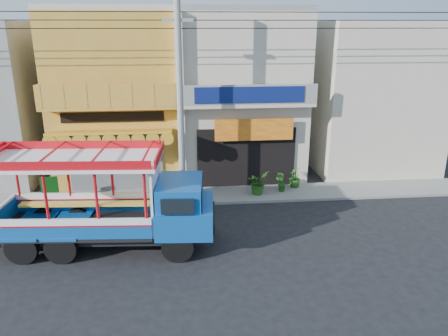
% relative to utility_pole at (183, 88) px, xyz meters
% --- Properties ---
extents(ground, '(90.00, 90.00, 0.00)m').
position_rel_utility_pole_xyz_m(ground, '(0.85, -3.30, -5.03)').
color(ground, black).
rests_on(ground, ground).
extents(sidewalk, '(30.00, 2.00, 0.12)m').
position_rel_utility_pole_xyz_m(sidewalk, '(0.85, 0.70, -4.97)').
color(sidewalk, slate).
rests_on(sidewalk, ground).
extents(shophouse_left, '(6.00, 7.50, 8.24)m').
position_rel_utility_pole_xyz_m(shophouse_left, '(-3.15, 4.66, -0.92)').
color(shophouse_left, '#C9852C').
rests_on(shophouse_left, ground).
extents(shophouse_right, '(6.00, 6.75, 8.24)m').
position_rel_utility_pole_xyz_m(shophouse_right, '(2.85, 4.66, -0.93)').
color(shophouse_right, beige).
rests_on(shophouse_right, ground).
extents(party_pilaster, '(0.35, 0.30, 8.00)m').
position_rel_utility_pole_xyz_m(party_pilaster, '(-0.15, 1.55, -1.03)').
color(party_pilaster, beige).
rests_on(party_pilaster, ground).
extents(filler_building_right, '(6.00, 6.00, 7.60)m').
position_rel_utility_pole_xyz_m(filler_building_right, '(9.85, 4.70, -1.23)').
color(filler_building_right, beige).
rests_on(filler_building_right, ground).
extents(utility_pole, '(28.00, 0.26, 9.00)m').
position_rel_utility_pole_xyz_m(utility_pole, '(0.00, 0.00, 0.00)').
color(utility_pole, gray).
rests_on(utility_pole, ground).
extents(songthaew_truck, '(7.74, 2.99, 3.54)m').
position_rel_utility_pole_xyz_m(songthaew_truck, '(-2.29, -3.73, -3.33)').
color(songthaew_truck, black).
rests_on(songthaew_truck, ground).
extents(green_sign, '(0.73, 0.42, 1.11)m').
position_rel_utility_pole_xyz_m(green_sign, '(-5.88, 0.54, -4.45)').
color(green_sign, black).
rests_on(green_sign, sidewalk).
extents(potted_plant_a, '(1.27, 1.27, 1.07)m').
position_rel_utility_pole_xyz_m(potted_plant_a, '(3.22, 0.55, -4.38)').
color(potted_plant_a, '#235418').
rests_on(potted_plant_a, sidewalk).
extents(potted_plant_b, '(0.59, 0.56, 0.85)m').
position_rel_utility_pole_xyz_m(potted_plant_b, '(4.33, 0.73, -4.49)').
color(potted_plant_b, '#235418').
rests_on(potted_plant_b, sidewalk).
extents(potted_plant_c, '(0.70, 0.70, 0.96)m').
position_rel_utility_pole_xyz_m(potted_plant_c, '(5.11, 1.23, -4.43)').
color(potted_plant_c, '#235418').
rests_on(potted_plant_c, sidewalk).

